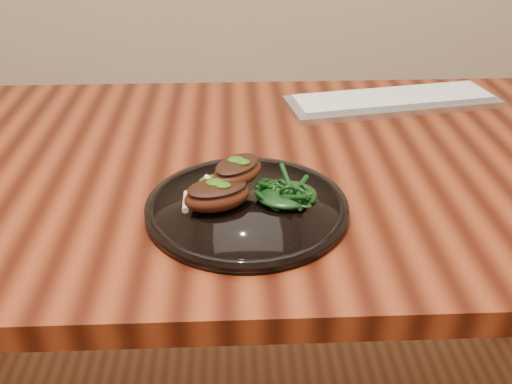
% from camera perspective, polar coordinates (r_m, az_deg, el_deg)
% --- Properties ---
extents(desk, '(1.60, 0.80, 0.75)m').
position_cam_1_polar(desk, '(1.04, 0.31, -0.78)').
color(desk, '#320E06').
rests_on(desk, ground).
extents(plate, '(0.30, 0.30, 0.02)m').
position_cam_1_polar(plate, '(0.84, -0.92, -1.52)').
color(plate, black).
rests_on(plate, desk).
extents(lamb_chop_front, '(0.11, 0.09, 0.04)m').
position_cam_1_polar(lamb_chop_front, '(0.82, -3.95, -0.24)').
color(lamb_chop_front, '#481B0E').
rests_on(lamb_chop_front, plate).
extents(lamb_chop_back, '(0.10, 0.10, 0.04)m').
position_cam_1_polar(lamb_chop_back, '(0.84, -1.91, 2.14)').
color(lamb_chop_back, '#481B0E').
rests_on(lamb_chop_back, plate).
extents(herb_smear, '(0.07, 0.05, 0.00)m').
position_cam_1_polar(herb_smear, '(0.89, -3.44, 1.12)').
color(herb_smear, '#1A4207').
rests_on(herb_smear, plate).
extents(greens_heap, '(0.09, 0.09, 0.03)m').
position_cam_1_polar(greens_heap, '(0.84, 3.07, 0.09)').
color(greens_heap, black).
rests_on(greens_heap, plate).
extents(keyboard, '(0.46, 0.21, 0.02)m').
position_cam_1_polar(keyboard, '(1.26, 13.49, 8.86)').
color(keyboard, '#B5B7BA').
rests_on(keyboard, desk).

